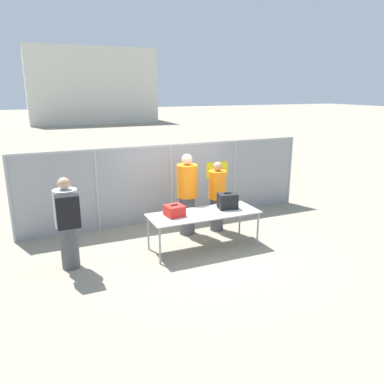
{
  "coord_description": "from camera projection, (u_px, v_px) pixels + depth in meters",
  "views": [
    {
      "loc": [
        -3.11,
        -6.69,
        3.19
      ],
      "look_at": [
        0.0,
        0.42,
        1.05
      ],
      "focal_mm": 35.0,
      "sensor_mm": 36.0,
      "label": 1
    }
  ],
  "objects": [
    {
      "name": "distant_hangar",
      "position": [
        87.0,
        86.0,
        38.5
      ],
      "size": [
        11.63,
        11.05,
        6.88
      ],
      "color": "beige",
      "rests_on": "ground_plane"
    },
    {
      "name": "suitcase_black",
      "position": [
        228.0,
        201.0,
        7.84
      ],
      "size": [
        0.43,
        0.35,
        0.35
      ],
      "color": "black",
      "rests_on": "inspection_table"
    },
    {
      "name": "ground_plane",
      "position": [
        200.0,
        244.0,
        7.96
      ],
      "size": [
        120.0,
        120.0,
        0.0
      ],
      "primitive_type": "plane",
      "color": "gray"
    },
    {
      "name": "security_worker_near",
      "position": [
        187.0,
        193.0,
        8.32
      ],
      "size": [
        0.45,
        0.45,
        1.83
      ],
      "rotation": [
        0.0,
        0.0,
        3.19
      ],
      "color": "#4C4C51",
      "rests_on": "ground_plane"
    },
    {
      "name": "inspection_table",
      "position": [
        204.0,
        215.0,
        7.61
      ],
      "size": [
        2.27,
        0.85,
        0.76
      ],
      "color": "#B2B2AD",
      "rests_on": "ground_plane"
    },
    {
      "name": "suitcase_red",
      "position": [
        174.0,
        211.0,
        7.39
      ],
      "size": [
        0.39,
        0.37,
        0.24
      ],
      "color": "red",
      "rests_on": "inspection_table"
    },
    {
      "name": "security_worker_far",
      "position": [
        217.0,
        195.0,
        8.57
      ],
      "size": [
        0.4,
        0.4,
        1.62
      ],
      "rotation": [
        0.0,
        0.0,
        2.81
      ],
      "color": "#4C4C51",
      "rests_on": "ground_plane"
    },
    {
      "name": "fence_section",
      "position": [
        171.0,
        181.0,
        9.21
      ],
      "size": [
        7.27,
        0.07,
        1.91
      ],
      "color": "#9EA0A5",
      "rests_on": "ground_plane"
    },
    {
      "name": "utility_trailer",
      "position": [
        181.0,
        186.0,
        11.19
      ],
      "size": [
        3.4,
        2.22,
        0.66
      ],
      "color": "#4C6B47",
      "rests_on": "ground_plane"
    },
    {
      "name": "traveler_hooded",
      "position": [
        67.0,
        220.0,
        6.64
      ],
      "size": [
        0.42,
        0.66,
        1.71
      ],
      "rotation": [
        0.0,
        0.0,
        -0.12
      ],
      "color": "#4C4C51",
      "rests_on": "ground_plane"
    }
  ]
}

